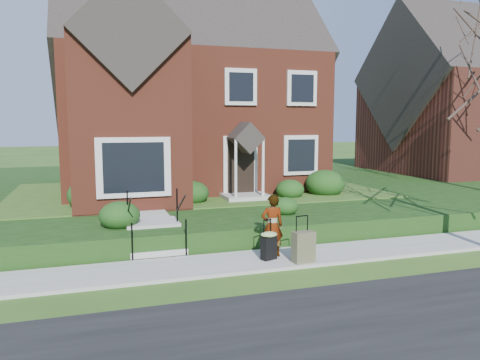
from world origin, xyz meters
name	(u,v)px	position (x,y,z in m)	size (l,w,h in m)	color
ground	(269,261)	(0.00, 0.00, 0.00)	(120.00, 120.00, 0.00)	#2D5119
sidewalk	(269,260)	(0.00, 0.00, 0.04)	(60.00, 1.60, 0.08)	#9E9B93
terrace	(264,185)	(4.00, 10.90, 0.30)	(44.00, 20.00, 0.60)	#14330E
walkway	(142,206)	(-2.50, 5.00, 0.63)	(1.20, 6.00, 0.06)	#9E9B93
main_house	(182,76)	(-0.21, 9.61, 5.26)	(10.40, 10.20, 9.40)	maroon
neighbour_house	(467,88)	(16.00, 11.00, 5.25)	(9.40, 8.00, 9.20)	brown
front_steps	(154,232)	(-2.50, 1.84, 0.47)	(1.40, 2.02, 1.50)	#9E9B93
foundation_shrubs	(212,190)	(-0.16, 4.94, 1.08)	(10.00, 4.61, 1.11)	#153710
woman	(272,226)	(0.13, 0.12, 0.84)	(0.56, 0.37, 1.53)	#999999
suitcase_black	(269,244)	(-0.04, -0.11, 0.46)	(0.49, 0.45, 0.98)	black
suitcase_olive	(304,247)	(0.65, -0.57, 0.45)	(0.54, 0.34, 1.10)	brown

